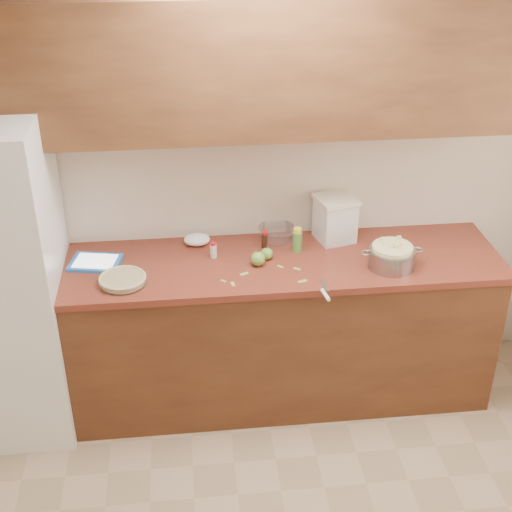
{
  "coord_description": "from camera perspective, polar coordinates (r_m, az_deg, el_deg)",
  "views": [
    {
      "loc": [
        -0.42,
        -1.9,
        2.88
      ],
      "look_at": [
        -0.05,
        1.43,
        0.98
      ],
      "focal_mm": 50.0,
      "sensor_mm": 36.0,
      "label": 1
    }
  ],
  "objects": [
    {
      "name": "pie",
      "position": [
        3.77,
        -10.62,
        -1.87
      ],
      "size": [
        0.26,
        0.26,
        0.04
      ],
      "rotation": [
        0.0,
        0.0,
        -0.15
      ],
      "color": "silver",
      "rests_on": "counter_run"
    },
    {
      "name": "room_shell",
      "position": [
        2.5,
        4.77,
        -9.59
      ],
      "size": [
        3.6,
        3.6,
        3.6
      ],
      "color": "tan",
      "rests_on": "ground"
    },
    {
      "name": "mixing_bowl",
      "position": [
        4.13,
        1.64,
        1.91
      ],
      "size": [
        0.21,
        0.21,
        0.08
      ],
      "rotation": [
        0.0,
        0.0,
        0.33
      ],
      "color": "silver",
      "rests_on": "counter_run"
    },
    {
      "name": "cinnamon_shaker",
      "position": [
        3.94,
        -3.43,
        0.48
      ],
      "size": [
        0.04,
        0.04,
        0.09
      ],
      "rotation": [
        0.0,
        0.0,
        0.15
      ],
      "color": "beige",
      "rests_on": "counter_run"
    },
    {
      "name": "flour_canister",
      "position": [
        4.11,
        6.35,
        3.02
      ],
      "size": [
        0.26,
        0.26,
        0.26
      ],
      "rotation": [
        0.0,
        0.0,
        0.24
      ],
      "color": "silver",
      "rests_on": "counter_run"
    },
    {
      "name": "tablet",
      "position": [
        3.99,
        -12.73,
        -0.5
      ],
      "size": [
        0.3,
        0.25,
        0.02
      ],
      "rotation": [
        0.0,
        0.0,
        -0.21
      ],
      "color": "blue",
      "rests_on": "counter_run"
    },
    {
      "name": "peel_b",
      "position": [
        3.74,
        -2.64,
        -2.01
      ],
      "size": [
        0.03,
        0.03,
        0.0
      ],
      "primitive_type": "cube",
      "rotation": [
        0.0,
        0.0,
        -0.68
      ],
      "color": "#92B357",
      "rests_on": "counter_run"
    },
    {
      "name": "vanilla_bottle",
      "position": [
        4.03,
        0.7,
        1.29
      ],
      "size": [
        0.04,
        0.04,
        0.11
      ],
      "rotation": [
        0.0,
        0.0,
        0.4
      ],
      "color": "black",
      "rests_on": "counter_run"
    },
    {
      "name": "lemon_bottle",
      "position": [
        3.99,
        3.32,
        1.27
      ],
      "size": [
        0.05,
        0.05,
        0.14
      ],
      "rotation": [
        0.0,
        0.0,
        0.34
      ],
      "color": "#4C8C38",
      "rests_on": "counter_run"
    },
    {
      "name": "paring_knife",
      "position": [
        3.64,
        5.57,
        -3.01
      ],
      "size": [
        0.05,
        0.21,
        0.02
      ],
      "rotation": [
        0.0,
        0.0,
        0.15
      ],
      "color": "gray",
      "rests_on": "counter_run"
    },
    {
      "name": "upper_cabinets",
      "position": [
        3.67,
        0.42,
        14.94
      ],
      "size": [
        2.6,
        0.34,
        0.7
      ],
      "primitive_type": "cube",
      "color": "brown",
      "rests_on": "room_shell"
    },
    {
      "name": "peel_e",
      "position": [
        3.71,
        -1.86,
        -2.25
      ],
      "size": [
        0.02,
        0.05,
        0.0
      ],
      "primitive_type": "cube",
      "rotation": [
        0.0,
        0.0,
        -1.4
      ],
      "color": "#92B357",
      "rests_on": "counter_run"
    },
    {
      "name": "apple_left",
      "position": [
        3.86,
        0.16,
        -0.22
      ],
      "size": [
        0.08,
        0.08,
        0.09
      ],
      "color": "#669836",
      "rests_on": "counter_run"
    },
    {
      "name": "peel_c",
      "position": [
        3.87,
        1.94,
        -0.85
      ],
      "size": [
        0.04,
        0.03,
        0.0
      ],
      "primitive_type": "cube",
      "rotation": [
        0.0,
        0.0,
        2.42
      ],
      "color": "#92B357",
      "rests_on": "counter_run"
    },
    {
      "name": "colander",
      "position": [
        3.91,
        10.8,
        -0.05
      ],
      "size": [
        0.34,
        0.25,
        0.13
      ],
      "rotation": [
        0.0,
        0.0,
        -0.15
      ],
      "color": "gray",
      "rests_on": "counter_run"
    },
    {
      "name": "peel_f",
      "position": [
        3.85,
        3.3,
        -1.03
      ],
      "size": [
        0.04,
        0.03,
        0.0
      ],
      "primitive_type": "cube",
      "rotation": [
        0.0,
        0.0,
        -0.57
      ],
      "color": "#92B357",
      "rests_on": "counter_run"
    },
    {
      "name": "peel_a",
      "position": [
        3.74,
        3.74,
        -2.03
      ],
      "size": [
        0.05,
        0.03,
        0.0
      ],
      "primitive_type": "cube",
      "rotation": [
        0.0,
        0.0,
        0.3
      ],
      "color": "#92B357",
      "rests_on": "counter_run"
    },
    {
      "name": "counter_run",
      "position": [
        4.17,
        0.59,
        -5.84
      ],
      "size": [
        2.64,
        0.68,
        0.92
      ],
      "color": "#5C311A",
      "rests_on": "ground"
    },
    {
      "name": "apple_center",
      "position": [
        3.92,
        0.87,
        0.19
      ],
      "size": [
        0.07,
        0.07,
        0.08
      ],
      "color": "#669836",
      "rests_on": "counter_run"
    },
    {
      "name": "peel_d",
      "position": [
        3.8,
        -0.96,
        -1.44
      ],
      "size": [
        0.05,
        0.04,
        0.0
      ],
      "primitive_type": "cube",
      "rotation": [
        0.0,
        0.0,
        0.4
      ],
      "color": "#92B357",
      "rests_on": "counter_run"
    },
    {
      "name": "paper_towel",
      "position": [
        4.09,
        -4.75,
        1.33
      ],
      "size": [
        0.15,
        0.12,
        0.06
      ],
      "primitive_type": "ellipsoid",
      "rotation": [
        0.0,
        0.0,
        0.01
      ],
      "color": "white",
      "rests_on": "counter_run"
    }
  ]
}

